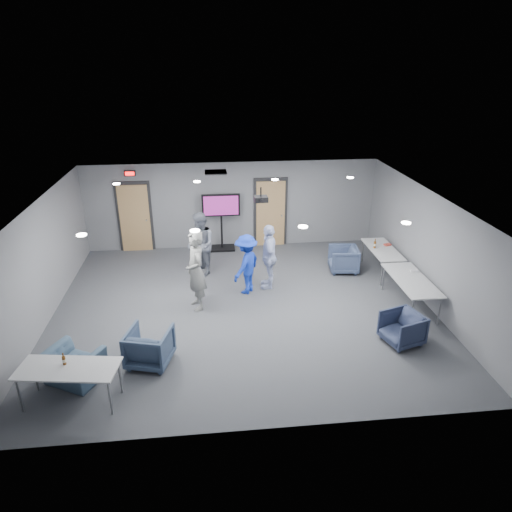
{
  "coord_description": "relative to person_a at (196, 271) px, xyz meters",
  "views": [
    {
      "loc": [
        -0.73,
        -9.66,
        5.57
      ],
      "look_at": [
        0.35,
        0.32,
        1.2
      ],
      "focal_mm": 32.0,
      "sensor_mm": 36.0,
      "label": 1
    }
  ],
  "objects": [
    {
      "name": "person_a",
      "position": [
        0.0,
        0.0,
        0.0
      ],
      "size": [
        0.66,
        0.82,
        1.95
      ],
      "primitive_type": "imported",
      "rotation": [
        0.0,
        0.0,
        -1.27
      ],
      "color": "gray",
      "rests_on": "floor"
    },
    {
      "name": "exit_sign",
      "position": [
        -1.9,
        3.82,
        1.47
      ],
      "size": [
        0.32,
        0.08,
        0.16
      ],
      "color": "black",
      "rests_on": "wall_back"
    },
    {
      "name": "bottle_front",
      "position": [
        -2.21,
        -3.02,
        -0.16
      ],
      "size": [
        0.06,
        0.06,
        0.23
      ],
      "color": "#5F3510",
      "rests_on": "table_front_left"
    },
    {
      "name": "person_c",
      "position": [
        1.86,
        0.92,
        -0.11
      ],
      "size": [
        0.53,
        1.05,
        1.73
      ],
      "primitive_type": "imported",
      "rotation": [
        0.0,
        0.0,
        -1.68
      ],
      "color": "silver",
      "rests_on": "floor"
    },
    {
      "name": "table_right_a",
      "position": [
        5.1,
        1.4,
        -0.29
      ],
      "size": [
        0.7,
        1.69,
        0.73
      ],
      "rotation": [
        0.0,
        0.0,
        1.57
      ],
      "color": "#B5B7BA",
      "rests_on": "floor"
    },
    {
      "name": "ceiling",
      "position": [
        1.1,
        -0.12,
        1.72
      ],
      "size": [
        9.0,
        9.0,
        0.0
      ],
      "primitive_type": "plane",
      "rotation": [
        3.14,
        0.0,
        0.0
      ],
      "color": "white",
      "rests_on": "wall_back"
    },
    {
      "name": "tv_stand",
      "position": [
        0.74,
        3.63,
        0.04
      ],
      "size": [
        1.17,
        0.55,
        1.79
      ],
      "color": "black",
      "rests_on": "floor"
    },
    {
      "name": "table_right_b",
      "position": [
        5.1,
        -0.5,
        -0.29
      ],
      "size": [
        0.8,
        1.92,
        0.73
      ],
      "rotation": [
        0.0,
        0.0,
        1.57
      ],
      "color": "#B5B7BA",
      "rests_on": "floor"
    },
    {
      "name": "person_b",
      "position": [
        0.1,
        1.88,
        -0.09
      ],
      "size": [
        0.94,
        1.05,
        1.77
      ],
      "primitive_type": "imported",
      "rotation": [
        0.0,
        0.0,
        -1.19
      ],
      "color": "slate",
      "rests_on": "floor"
    },
    {
      "name": "chair_right_a",
      "position": [
        4.08,
        1.63,
        -0.62
      ],
      "size": [
        0.87,
        0.85,
        0.72
      ],
      "primitive_type": "imported",
      "rotation": [
        0.0,
        0.0,
        -1.68
      ],
      "color": "#3B4866",
      "rests_on": "floor"
    },
    {
      "name": "wrapper",
      "position": [
        5.34,
        -0.1,
        -0.22
      ],
      "size": [
        0.21,
        0.17,
        0.04
      ],
      "primitive_type": "cube",
      "rotation": [
        0.0,
        0.0,
        -0.21
      ],
      "color": "silver",
      "rests_on": "table_right_b"
    },
    {
      "name": "wall_front",
      "position": [
        1.1,
        -4.12,
        0.37
      ],
      "size": [
        9.0,
        0.02,
        2.7
      ],
      "primitive_type": "cube",
      "color": "slate",
      "rests_on": "floor"
    },
    {
      "name": "chair_right_c",
      "position": [
        4.31,
        -1.97,
        -0.63
      ],
      "size": [
        0.94,
        0.93,
        0.69
      ],
      "primitive_type": "imported",
      "rotation": [
        0.0,
        0.0,
        -1.27
      ],
      "color": "#313955",
      "rests_on": "floor"
    },
    {
      "name": "wall_back",
      "position": [
        1.1,
        3.88,
        0.37
      ],
      "size": [
        9.0,
        0.02,
        2.7
      ],
      "primitive_type": "cube",
      "color": "slate",
      "rests_on": "floor"
    },
    {
      "name": "hvac_diffuser",
      "position": [
        0.6,
        2.68,
        1.71
      ],
      "size": [
        0.6,
        0.6,
        0.03
      ],
      "primitive_type": "cube",
      "color": "black",
      "rests_on": "ceiling"
    },
    {
      "name": "chair_front_b",
      "position": [
        -2.27,
        -2.52,
        -0.66
      ],
      "size": [
        1.26,
        1.21,
        0.63
      ],
      "primitive_type": "imported",
      "rotation": [
        0.0,
        0.0,
        2.65
      ],
      "color": "#3E546B",
      "rests_on": "floor"
    },
    {
      "name": "door_right",
      "position": [
        2.3,
        3.84,
        0.09
      ],
      "size": [
        1.06,
        0.17,
        2.24
      ],
      "color": "black",
      "rests_on": "wall_back"
    },
    {
      "name": "snack_box",
      "position": [
        5.32,
        1.63,
        -0.23
      ],
      "size": [
        0.21,
        0.17,
        0.04
      ],
      "primitive_type": "cube",
      "rotation": [
        0.0,
        0.0,
        0.27
      ],
      "color": "#B4392D",
      "rests_on": "table_right_a"
    },
    {
      "name": "chair_front_a",
      "position": [
        -0.91,
        -2.12,
        -0.6
      ],
      "size": [
        1.0,
        1.01,
        0.76
      ],
      "primitive_type": "imported",
      "rotation": [
        0.0,
        0.0,
        2.88
      ],
      "color": "#384760",
      "rests_on": "floor"
    },
    {
      "name": "wall_left",
      "position": [
        -3.4,
        -0.12,
        0.37
      ],
      "size": [
        0.02,
        8.0,
        2.7
      ],
      "primitive_type": "cube",
      "color": "slate",
      "rests_on": "floor"
    },
    {
      "name": "floor",
      "position": [
        1.1,
        -0.12,
        -0.98
      ],
      "size": [
        9.0,
        9.0,
        0.0
      ],
      "primitive_type": "plane",
      "color": "#33363A",
      "rests_on": "ground"
    },
    {
      "name": "wall_right",
      "position": [
        5.6,
        -0.12,
        0.37
      ],
      "size": [
        0.02,
        8.0,
        2.7
      ],
      "primitive_type": "cube",
      "color": "slate",
      "rests_on": "floor"
    },
    {
      "name": "downlights",
      "position": [
        1.1,
        -0.12,
        1.71
      ],
      "size": [
        6.18,
        3.78,
        0.02
      ],
      "color": "white",
      "rests_on": "ceiling"
    },
    {
      "name": "projector",
      "position": [
        1.64,
        0.93,
        1.43
      ],
      "size": [
        0.34,
        0.33,
        0.36
      ],
      "rotation": [
        0.0,
        0.0,
        0.05
      ],
      "color": "black",
      "rests_on": "ceiling"
    },
    {
      "name": "person_d",
      "position": [
        1.25,
        0.67,
        -0.19
      ],
      "size": [
        1.05,
        1.16,
        1.56
      ],
      "primitive_type": "imported",
      "rotation": [
        0.0,
        0.0,
        -2.17
      ],
      "color": "#1D3ABD",
      "rests_on": "floor"
    },
    {
      "name": "table_front_left",
      "position": [
        -2.14,
        -3.12,
        -0.29
      ],
      "size": [
        1.79,
        0.95,
        0.73
      ],
      "rotation": [
        0.0,
        0.0,
        -0.14
      ],
      "color": "#B5B7BA",
      "rests_on": "floor"
    },
    {
      "name": "bottle_right",
      "position": [
        4.9,
        1.49,
        -0.15
      ],
      "size": [
        0.07,
        0.07,
        0.27
      ],
      "color": "#5F3510",
      "rests_on": "table_right_a"
    },
    {
      "name": "door_left",
      "position": [
        -1.9,
        3.84,
        0.09
      ],
      "size": [
        1.06,
        0.17,
        2.24
      ],
      "color": "black",
      "rests_on": "wall_back"
    }
  ]
}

